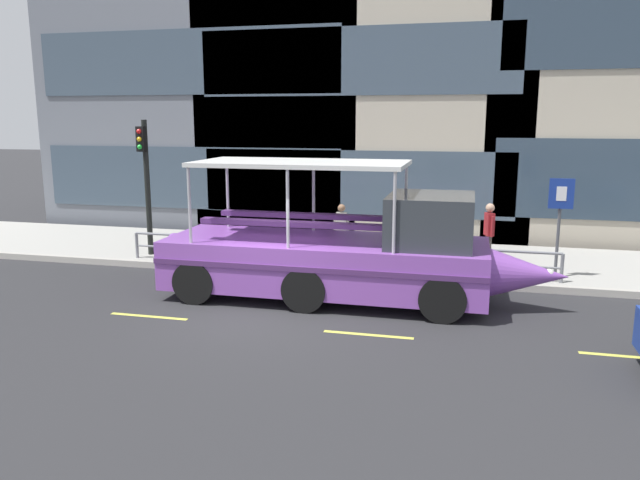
% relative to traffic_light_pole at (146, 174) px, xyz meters
% --- Properties ---
extents(ground_plane, '(120.00, 120.00, 0.00)m').
position_rel_traffic_light_pole_xyz_m(ground_plane, '(5.05, -3.92, -2.60)').
color(ground_plane, '#2B2B2D').
extents(sidewalk, '(32.00, 4.80, 0.18)m').
position_rel_traffic_light_pole_xyz_m(sidewalk, '(5.05, 1.68, -2.51)').
color(sidewalk, '#A8A59E').
rests_on(sidewalk, ground_plane).
extents(curb_edge, '(32.00, 0.18, 0.18)m').
position_rel_traffic_light_pole_xyz_m(curb_edge, '(5.05, -0.81, -2.51)').
color(curb_edge, '#B2ADA3').
rests_on(curb_edge, ground_plane).
extents(lane_centreline, '(25.80, 0.12, 0.01)m').
position_rel_traffic_light_pole_xyz_m(lane_centreline, '(5.05, -4.84, -2.60)').
color(lane_centreline, '#DBD64C').
rests_on(lane_centreline, ground_plane).
extents(curb_guardrail, '(11.82, 0.09, 0.77)m').
position_rel_traffic_light_pole_xyz_m(curb_guardrail, '(5.72, -0.47, -1.90)').
color(curb_guardrail, gray).
rests_on(curb_guardrail, sidewalk).
extents(traffic_light_pole, '(0.24, 0.46, 3.99)m').
position_rel_traffic_light_pole_xyz_m(traffic_light_pole, '(0.00, 0.00, 0.00)').
color(traffic_light_pole, black).
rests_on(traffic_light_pole, sidewalk).
extents(parking_sign, '(0.60, 0.12, 2.56)m').
position_rel_traffic_light_pole_xyz_m(parking_sign, '(11.50, 0.01, -0.68)').
color(parking_sign, '#4C4F54').
rests_on(parking_sign, sidewalk).
extents(duck_tour_boat, '(9.36, 2.63, 3.24)m').
position_rel_traffic_light_pole_xyz_m(duck_tour_boat, '(6.57, -2.54, -1.52)').
color(duck_tour_boat, purple).
rests_on(duck_tour_boat, ground_plane).
extents(pedestrian_near_bow, '(0.29, 0.48, 1.76)m').
position_rel_traffic_light_pole_xyz_m(pedestrian_near_bow, '(9.83, 0.88, -1.36)').
color(pedestrian_near_bow, '#47423D').
rests_on(pedestrian_near_bow, sidewalk).
extents(pedestrian_mid_left, '(0.46, 0.22, 1.59)m').
position_rel_traffic_light_pole_xyz_m(pedestrian_mid_left, '(5.69, 0.93, -1.46)').
color(pedestrian_mid_left, '#1E2338').
rests_on(pedestrian_mid_left, sidewalk).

